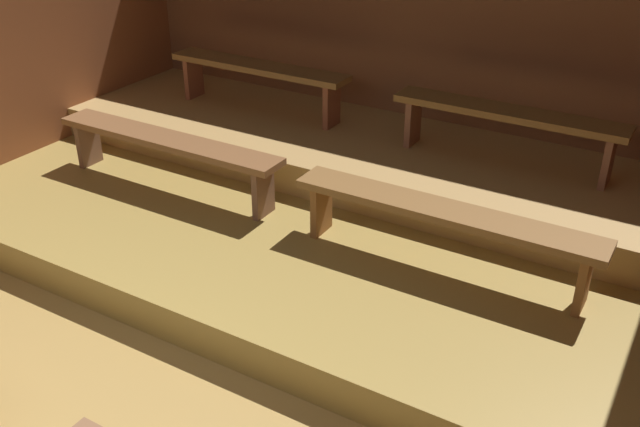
% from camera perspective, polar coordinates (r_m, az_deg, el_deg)
% --- Properties ---
extents(ground, '(6.19, 5.52, 0.08)m').
position_cam_1_polar(ground, '(5.01, -5.44, -6.32)').
color(ground, '#A37F43').
extents(wall_back, '(6.19, 0.06, 2.45)m').
position_cam_1_polar(wall_back, '(6.39, 6.93, 13.92)').
color(wall_back, brown).
rests_on(wall_back, ground).
extents(platform_lower, '(5.39, 3.11, 0.26)m').
position_cam_1_polar(platform_lower, '(5.48, -0.65, -0.75)').
color(platform_lower, olive).
rests_on(platform_lower, ground).
extents(platform_middle, '(5.39, 1.46, 0.26)m').
position_cam_1_polar(platform_middle, '(6.01, 3.44, 4.76)').
color(platform_middle, '#AD864C').
rests_on(platform_middle, platform_lower).
extents(bench_lower_left, '(2.04, 0.28, 0.44)m').
position_cam_1_polar(bench_lower_left, '(5.70, -12.12, 5.31)').
color(bench_lower_left, brown).
rests_on(bench_lower_left, platform_lower).
extents(bench_lower_right, '(2.04, 0.28, 0.44)m').
position_cam_1_polar(bench_lower_right, '(4.58, 9.84, -0.38)').
color(bench_lower_right, brown).
rests_on(bench_lower_right, platform_lower).
extents(bench_middle_left, '(1.76, 0.28, 0.44)m').
position_cam_1_polar(bench_middle_left, '(6.50, -4.97, 11.16)').
color(bench_middle_left, brown).
rests_on(bench_middle_left, platform_middle).
extents(bench_middle_right, '(1.76, 0.28, 0.44)m').
position_cam_1_polar(bench_middle_right, '(5.56, 14.75, 7.28)').
color(bench_middle_right, brown).
rests_on(bench_middle_right, platform_middle).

